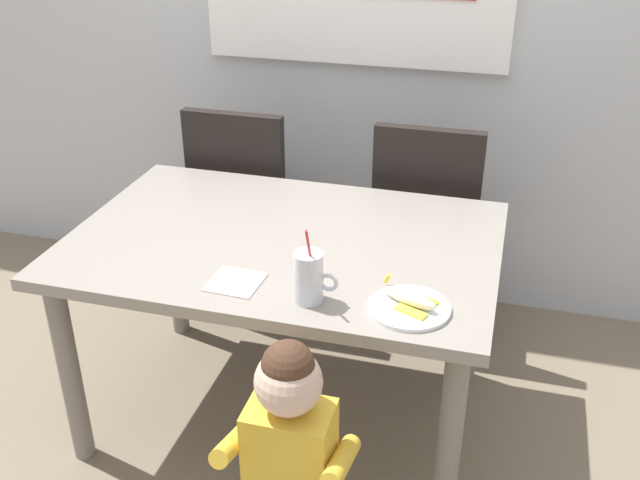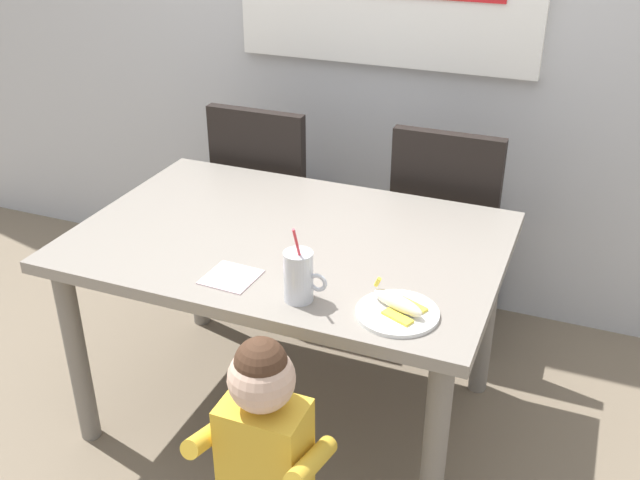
% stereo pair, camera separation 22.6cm
% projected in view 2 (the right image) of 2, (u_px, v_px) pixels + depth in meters
% --- Properties ---
extents(ground_plane, '(24.00, 24.00, 0.00)m').
position_uv_depth(ground_plane, '(293.00, 410.00, 2.76)').
color(ground_plane, '#7A6B56').
extents(dining_table, '(1.40, 0.95, 0.74)m').
position_uv_depth(dining_table, '(289.00, 261.00, 2.46)').
color(dining_table, gray).
rests_on(dining_table, ground).
extents(dining_chair_left, '(0.44, 0.44, 0.96)m').
position_uv_depth(dining_chair_left, '(271.00, 195.00, 3.19)').
color(dining_chair_left, black).
rests_on(dining_chair_left, ground).
extents(dining_chair_right, '(0.44, 0.44, 0.96)m').
position_uv_depth(dining_chair_right, '(448.00, 223.00, 2.95)').
color(dining_chair_right, black).
rests_on(dining_chair_right, ground).
extents(toddler_standing, '(0.33, 0.24, 0.84)m').
position_uv_depth(toddler_standing, '(264.00, 441.00, 1.87)').
color(toddler_standing, '#3F4760').
rests_on(toddler_standing, ground).
extents(milk_cup, '(0.13, 0.09, 0.25)m').
position_uv_depth(milk_cup, '(299.00, 279.00, 2.04)').
color(milk_cup, silver).
rests_on(milk_cup, dining_table).
extents(snack_plate, '(0.23, 0.23, 0.01)m').
position_uv_depth(snack_plate, '(397.00, 313.00, 2.00)').
color(snack_plate, white).
rests_on(snack_plate, dining_table).
extents(peeled_banana, '(0.17, 0.14, 0.07)m').
position_uv_depth(peeled_banana, '(398.00, 303.00, 1.99)').
color(peeled_banana, '#F4EAC6').
rests_on(peeled_banana, snack_plate).
extents(paper_napkin, '(0.16, 0.16, 0.00)m').
position_uv_depth(paper_napkin, '(231.00, 277.00, 2.18)').
color(paper_napkin, silver).
rests_on(paper_napkin, dining_table).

